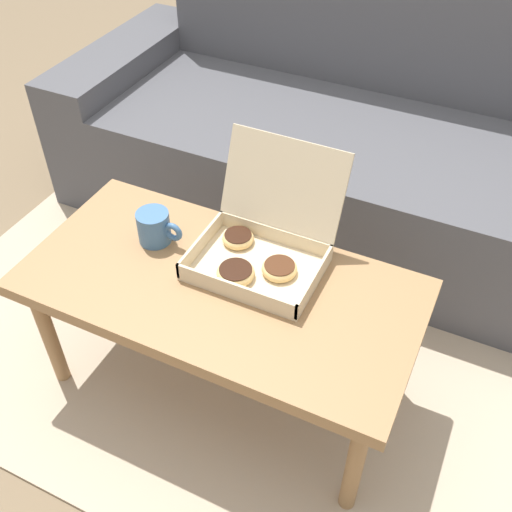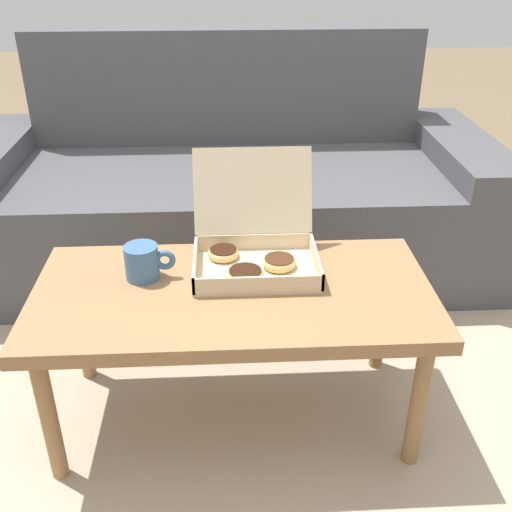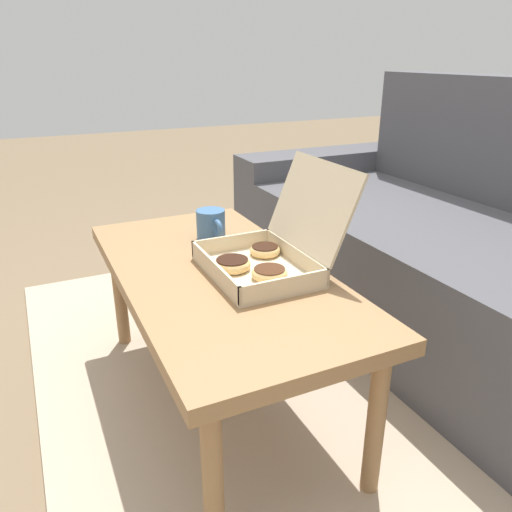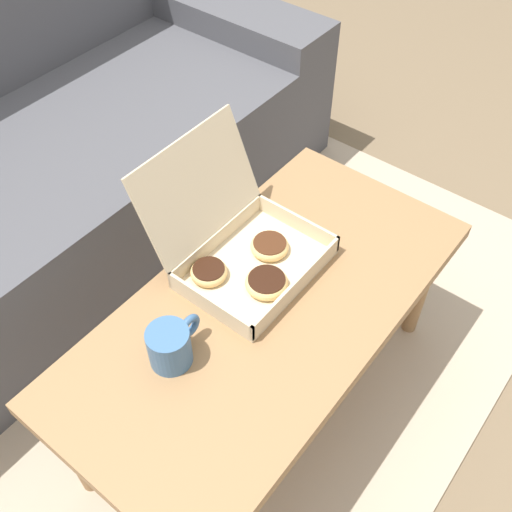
{
  "view_description": "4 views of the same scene",
  "coord_description": "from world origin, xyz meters",
  "px_view_note": "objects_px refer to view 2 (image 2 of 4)",
  "views": [
    {
      "loc": [
        0.57,
        -1.11,
        1.58
      ],
      "look_at": [
        0.07,
        -0.07,
        0.5
      ],
      "focal_mm": 42.0,
      "sensor_mm": 36.0,
      "label": 1
    },
    {
      "loc": [
        -0.01,
        -1.5,
        1.3
      ],
      "look_at": [
        0.07,
        -0.07,
        0.5
      ],
      "focal_mm": 42.0,
      "sensor_mm": 36.0,
      "label": 2
    },
    {
      "loc": [
        1.2,
        -0.6,
        1.01
      ],
      "look_at": [
        0.07,
        -0.07,
        0.5
      ],
      "focal_mm": 35.0,
      "sensor_mm": 36.0,
      "label": 3
    },
    {
      "loc": [
        -0.67,
        -0.65,
        1.56
      ],
      "look_at": [
        0.07,
        -0.07,
        0.5
      ],
      "focal_mm": 42.0,
      "sensor_mm": 36.0,
      "label": 4
    }
  ],
  "objects_px": {
    "pastry_box": "(253,247)",
    "coffee_mug": "(143,262)",
    "couch": "(229,193)",
    "coffee_table": "(233,304)"
  },
  "relations": [
    {
      "from": "pastry_box",
      "to": "coffee_mug",
      "type": "xyz_separation_m",
      "value": [
        -0.3,
        -0.06,
        -0.01
      ]
    },
    {
      "from": "couch",
      "to": "pastry_box",
      "type": "distance_m",
      "value": 0.9
    },
    {
      "from": "coffee_table",
      "to": "coffee_mug",
      "type": "bearing_deg",
      "value": 163.36
    },
    {
      "from": "couch",
      "to": "coffee_table",
      "type": "xyz_separation_m",
      "value": [
        0.0,
        -1.0,
        0.1
      ]
    },
    {
      "from": "couch",
      "to": "coffee_table",
      "type": "relative_size",
      "value": 2.01
    },
    {
      "from": "couch",
      "to": "pastry_box",
      "type": "relative_size",
      "value": 6.15
    },
    {
      "from": "coffee_mug",
      "to": "coffee_table",
      "type": "bearing_deg",
      "value": -16.64
    },
    {
      "from": "couch",
      "to": "coffee_table",
      "type": "distance_m",
      "value": 1.0
    },
    {
      "from": "coffee_table",
      "to": "pastry_box",
      "type": "height_order",
      "value": "pastry_box"
    },
    {
      "from": "pastry_box",
      "to": "coffee_mug",
      "type": "distance_m",
      "value": 0.31
    }
  ]
}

